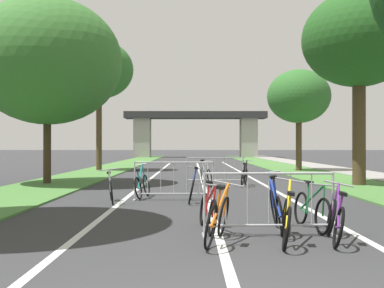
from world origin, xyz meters
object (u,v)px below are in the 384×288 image
object	(u,v)px
tree_left_oak_mid	(46,61)
bicycle_black_9	(244,176)
crowd_barrier_third	(214,171)
bicycle_red_8	(207,211)
bicycle_orange_5	(217,218)
bicycle_teal_6	(141,185)
bicycle_blue_0	(192,188)
bicycle_silver_4	(110,189)
crowd_barrier_second	(173,181)
bicycle_purple_3	(334,220)
tree_right_pine_near	(298,97)
crowd_barrier_nearest	(268,205)
bicycle_yellow_7	(285,220)
tree_left_pine_far	(98,70)
bicycle_blue_10	(276,209)
bicycle_green_1	(311,210)
tree_right_maple_mid	(358,40)
bicycle_white_2	(205,176)

from	to	relation	value
tree_left_oak_mid	bicycle_black_9	size ratio (longest dim) A/B	4.44
crowd_barrier_third	bicycle_red_8	xyz separation A→B (m)	(-0.60, -9.43, -0.17)
bicycle_orange_5	bicycle_teal_6	distance (m)	6.38
bicycle_orange_5	bicycle_blue_0	bearing A→B (deg)	108.41
bicycle_orange_5	bicycle_silver_4	bearing A→B (deg)	130.63
crowd_barrier_second	bicycle_black_9	world-z (taller)	crowd_barrier_second
bicycle_purple_3	bicycle_orange_5	xyz separation A→B (m)	(-1.81, -0.07, 0.03)
tree_right_pine_near	crowd_barrier_second	distance (m)	16.07
crowd_barrier_nearest	bicycle_silver_4	distance (m)	5.64
crowd_barrier_third	bicycle_blue_0	world-z (taller)	crowd_barrier_third
bicycle_yellow_7	tree_right_pine_near	bearing A→B (deg)	86.06
crowd_barrier_second	bicycle_silver_4	xyz separation A→B (m)	(-1.63, -0.47, -0.16)
bicycle_teal_6	bicycle_black_9	world-z (taller)	bicycle_teal_6
tree_left_pine_far	crowd_barrier_nearest	distance (m)	21.57
crowd_barrier_nearest	bicycle_blue_10	size ratio (longest dim) A/B	1.24
bicycle_green_1	bicycle_purple_3	distance (m)	1.06
bicycle_black_9	crowd_barrier_nearest	bearing A→B (deg)	-80.89
tree_right_pine_near	bicycle_green_1	world-z (taller)	tree_right_pine_near
bicycle_green_1	bicycle_teal_6	world-z (taller)	bicycle_teal_6
tree_left_oak_mid	bicycle_silver_4	world-z (taller)	tree_left_oak_mid
bicycle_red_8	bicycle_blue_0	bearing A→B (deg)	-92.67
bicycle_black_9	bicycle_teal_6	bearing A→B (deg)	-117.79
bicycle_blue_0	bicycle_silver_4	size ratio (longest dim) A/B	1.04
crowd_barrier_nearest	bicycle_blue_0	world-z (taller)	crowd_barrier_nearest
crowd_barrier_second	bicycle_blue_0	size ratio (longest dim) A/B	1.28
tree_right_maple_mid	crowd_barrier_third	bearing A→B (deg)	173.96
tree_left_oak_mid	bicycle_green_1	bearing A→B (deg)	-51.20
crowd_barrier_nearest	bicycle_purple_3	xyz separation A→B (m)	(0.94, -0.47, -0.17)
crowd_barrier_third	bicycle_yellow_7	world-z (taller)	crowd_barrier_third
crowd_barrier_nearest	bicycle_green_1	distance (m)	1.04
tree_right_pine_near	crowd_barrier_nearest	bearing A→B (deg)	-104.35
crowd_barrier_third	bicycle_white_2	bearing A→B (deg)	-120.43
tree_right_pine_near	bicycle_teal_6	xyz separation A→B (m)	(-7.58, -13.54, -3.94)
bicycle_white_2	bicycle_yellow_7	size ratio (longest dim) A/B	1.00
tree_left_oak_mid	tree_right_pine_near	distance (m)	14.77
crowd_barrier_second	bicycle_green_1	size ratio (longest dim) A/B	1.35
tree_left_pine_far	bicycle_orange_5	size ratio (longest dim) A/B	4.66
crowd_barrier_nearest	bicycle_black_9	distance (m)	9.46
tree_right_pine_near	crowd_barrier_second	world-z (taller)	tree_right_pine_near
bicycle_orange_5	tree_left_pine_far	bearing A→B (deg)	120.26
tree_right_maple_mid	bicycle_white_2	bearing A→B (deg)	-179.47
bicycle_white_2	bicycle_black_9	bearing A→B (deg)	171.66
bicycle_black_9	bicycle_yellow_7	bearing A→B (deg)	-79.72
bicycle_purple_3	bicycle_yellow_7	distance (m)	0.78
crowd_barrier_third	bicycle_silver_4	size ratio (longest dim) A/B	1.34
crowd_barrier_third	bicycle_blue_0	size ratio (longest dim) A/B	1.29
bicycle_blue_0	bicycle_black_9	bearing A→B (deg)	69.82
tree_right_maple_mid	bicycle_yellow_7	size ratio (longest dim) A/B	4.22
tree_left_oak_mid	bicycle_blue_0	world-z (taller)	tree_left_oak_mid
bicycle_blue_10	tree_left_oak_mid	bearing A→B (deg)	129.78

